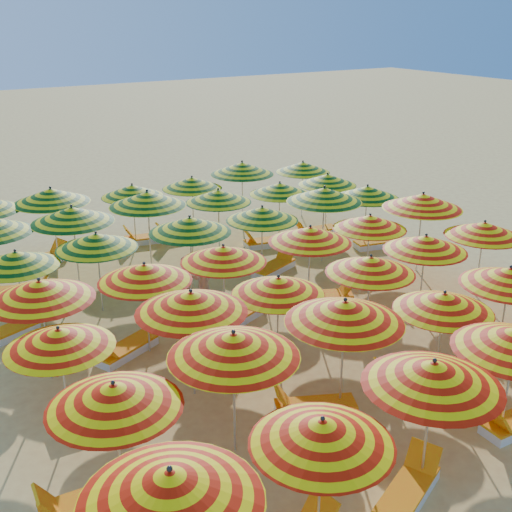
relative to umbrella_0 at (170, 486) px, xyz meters
name	(u,v)px	position (x,y,z in m)	size (l,w,h in m)	color
ground	(265,315)	(6.18, 7.49, -2.31)	(120.00, 120.00, 0.00)	#E2BE64
umbrella_0	(170,486)	(0.00, 0.00, 0.00)	(3.24, 3.24, 2.62)	silver
umbrella_1	(322,432)	(2.51, 0.11, -0.21)	(2.98, 2.98, 2.38)	silver
umbrella_2	(433,374)	(4.95, 0.24, -0.05)	(3.17, 3.17, 2.56)	silver
umbrella_6	(114,396)	(0.18, 2.63, -0.18)	(3.02, 3.02, 2.41)	silver
umbrella_7	(234,345)	(2.52, 2.79, 0.00)	(2.82, 2.82, 2.62)	silver
umbrella_8	(345,312)	(5.12, 2.83, -0.01)	(3.24, 3.24, 2.62)	silver
umbrella_9	(444,302)	(7.61, 2.47, -0.26)	(2.81, 2.81, 2.33)	silver
umbrella_10	(510,277)	(9.83, 2.52, -0.17)	(2.96, 2.96, 2.43)	silver
umbrella_12	(59,339)	(0.00, 5.24, -0.29)	(2.75, 2.75, 2.30)	silver
umbrella_13	(191,302)	(2.72, 4.96, -0.06)	(3.14, 3.14, 2.55)	silver
umbrella_14	(278,286)	(5.02, 5.10, -0.26)	(2.27, 2.27, 2.32)	silver
umbrella_15	(371,265)	(7.61, 4.88, -0.21)	(2.60, 2.60, 2.38)	silver
umbrella_16	(426,243)	(9.88, 5.27, -0.19)	(2.55, 2.55, 2.40)	silver
umbrella_17	(484,229)	(12.25, 5.30, -0.22)	(2.81, 2.81, 2.38)	silver
umbrella_18	(40,290)	(0.17, 7.30, -0.08)	(2.95, 2.95, 2.53)	silver
umbrella_19	(145,273)	(2.61, 7.26, -0.18)	(2.90, 2.90, 2.41)	silver
umbrella_20	(223,254)	(4.85, 7.43, -0.20)	(2.56, 2.56, 2.39)	silver
umbrella_21	(310,235)	(7.54, 7.34, -0.13)	(2.88, 2.88, 2.47)	silver
umbrella_22	(370,222)	(9.91, 7.57, -0.23)	(2.67, 2.67, 2.36)	silver
umbrella_23	(423,201)	(12.16, 7.67, 0.05)	(2.96, 2.96, 2.68)	silver
umbrella_24	(16,259)	(0.23, 10.07, -0.28)	(2.70, 2.70, 2.31)	silver
umbrella_25	(96,241)	(2.38, 10.14, -0.21)	(2.66, 2.66, 2.38)	silver
umbrella_26	(190,225)	(5.00, 9.71, -0.08)	(2.67, 2.67, 2.54)	silver
umbrella_27	(262,214)	(7.55, 9.87, -0.20)	(2.68, 2.68, 2.39)	silver
umbrella_28	(324,195)	(10.02, 9.97, 0.03)	(2.88, 2.88, 2.65)	silver
umbrella_29	(367,192)	(12.02, 10.14, -0.21)	(2.72, 2.72, 2.38)	silver
umbrella_31	(72,215)	(2.34, 12.20, 0.00)	(2.63, 2.63, 2.62)	silver
umbrella_32	(147,199)	(4.89, 12.56, 0.02)	(2.69, 2.69, 2.64)	silver
umbrella_33	(218,196)	(7.36, 12.36, -0.20)	(2.57, 2.57, 2.39)	silver
umbrella_34	(280,189)	(9.81, 12.30, -0.27)	(2.78, 2.78, 2.31)	silver
umbrella_35	(327,180)	(12.01, 12.38, -0.25)	(2.45, 2.45, 2.34)	silver
umbrella_37	(51,196)	(2.35, 14.55, 0.03)	(3.16, 3.16, 2.65)	silver
umbrella_38	(132,191)	(5.19, 14.70, -0.25)	(2.91, 2.91, 2.34)	silver
umbrella_39	(192,183)	(7.46, 14.58, -0.25)	(2.82, 2.82, 2.34)	silver
umbrella_40	(242,168)	(9.69, 14.75, -0.01)	(2.84, 2.84, 2.61)	silver
umbrella_41	(303,167)	(12.41, 14.53, -0.25)	(2.38, 2.38, 2.34)	silver
lounger_2	(408,491)	(4.44, 0.06, -2.16)	(1.82, 1.24, 0.69)	white
lounger_5	(88,503)	(-0.42, 2.70, -2.16)	(1.76, 0.68, 0.69)	white
lounger_6	(313,407)	(4.53, 2.97, -2.16)	(1.82, 1.23, 0.69)	white
lounger_7	(411,382)	(7.01, 2.63, -2.16)	(1.82, 1.25, 0.69)	white
lounger_9	(99,412)	(0.60, 5.17, -2.16)	(1.76, 0.68, 0.69)	white
lounger_10	(125,350)	(2.01, 7.39, -2.16)	(1.82, 1.25, 0.69)	white
lounger_11	(239,316)	(5.35, 7.54, -2.16)	(1.82, 1.18, 0.69)	white
lounger_12	(325,297)	(8.14, 7.32, -2.16)	(1.82, 1.25, 0.69)	white
lounger_13	(4,334)	(-0.36, 9.80, -2.16)	(1.83, 1.16, 0.69)	white
lounger_14	(275,267)	(8.15, 10.03, -2.16)	(1.82, 1.18, 0.69)	white
lounger_15	(379,243)	(12.62, 10.02, -2.16)	(1.82, 0.93, 0.69)	white
lounger_16	(22,292)	(0.65, 12.33, -2.16)	(1.82, 1.19, 0.69)	white
lounger_17	(267,242)	(9.21, 12.19, -2.16)	(1.81, 0.89, 0.69)	white
lounger_18	(315,231)	(11.41, 12.26, -2.16)	(1.78, 0.76, 0.69)	white
lounger_19	(43,260)	(1.84, 14.63, -2.16)	(1.83, 1.12, 0.69)	white
lounger_20	(148,238)	(5.69, 14.82, -2.16)	(1.81, 0.91, 0.69)	white
lounger_21	(179,235)	(6.86, 14.58, -2.16)	(1.77, 0.70, 0.69)	white
beachgoer_a	(204,282)	(4.97, 8.87, -1.55)	(0.55, 0.36, 1.52)	tan
beachgoer_b	(188,282)	(4.58, 9.09, -1.54)	(0.74, 0.58, 1.53)	tan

